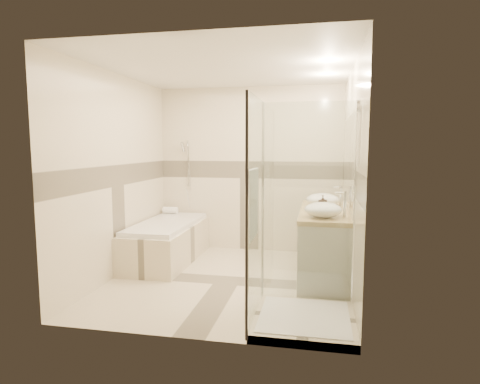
% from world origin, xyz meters
% --- Properties ---
extents(room, '(2.82, 3.02, 2.52)m').
position_xyz_m(room, '(0.06, 0.01, 1.26)').
color(room, beige).
rests_on(room, ground).
extents(bathtub, '(0.75, 1.70, 0.56)m').
position_xyz_m(bathtub, '(-1.02, 0.65, 0.31)').
color(bathtub, beige).
rests_on(bathtub, ground).
extents(vanity, '(0.58, 1.62, 0.85)m').
position_xyz_m(vanity, '(1.12, 0.30, 0.43)').
color(vanity, silver).
rests_on(vanity, ground).
extents(shower_enclosure, '(0.96, 0.93, 2.04)m').
position_xyz_m(shower_enclosure, '(0.83, -0.97, 0.51)').
color(shower_enclosure, beige).
rests_on(shower_enclosure, ground).
extents(vessel_sink_near, '(0.41, 0.41, 0.17)m').
position_xyz_m(vessel_sink_near, '(1.10, 0.61, 0.93)').
color(vessel_sink_near, white).
rests_on(vessel_sink_near, vanity).
extents(vessel_sink_far, '(0.40, 0.40, 0.16)m').
position_xyz_m(vessel_sink_far, '(1.10, -0.20, 0.93)').
color(vessel_sink_far, white).
rests_on(vessel_sink_far, vanity).
extents(faucet_near, '(0.11, 0.03, 0.26)m').
position_xyz_m(faucet_near, '(1.32, 0.61, 1.00)').
color(faucet_near, silver).
rests_on(faucet_near, vanity).
extents(faucet_far, '(0.12, 0.03, 0.28)m').
position_xyz_m(faucet_far, '(1.32, -0.20, 1.02)').
color(faucet_far, silver).
rests_on(faucet_far, vanity).
extents(amenity_bottle_a, '(0.11, 0.11, 0.18)m').
position_xyz_m(amenity_bottle_a, '(1.10, 0.32, 0.94)').
color(amenity_bottle_a, black).
rests_on(amenity_bottle_a, vanity).
extents(amenity_bottle_b, '(0.12, 0.12, 0.14)m').
position_xyz_m(amenity_bottle_b, '(1.10, 0.40, 0.92)').
color(amenity_bottle_b, black).
rests_on(amenity_bottle_b, vanity).
extents(folded_towels, '(0.15, 0.23, 0.07)m').
position_xyz_m(folded_towels, '(1.10, 1.02, 0.89)').
color(folded_towels, white).
rests_on(folded_towels, vanity).
extents(rolled_towel, '(0.23, 0.10, 0.10)m').
position_xyz_m(rolled_towel, '(-1.23, 1.32, 0.61)').
color(rolled_towel, white).
rests_on(rolled_towel, bathtub).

